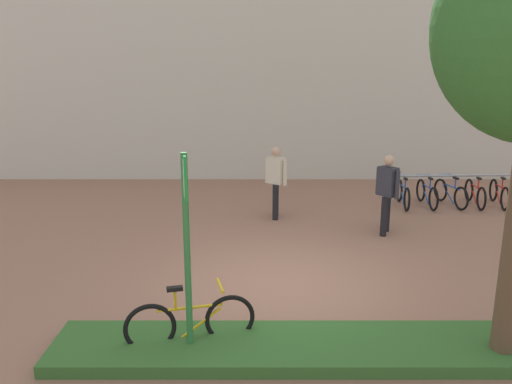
{
  "coord_description": "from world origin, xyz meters",
  "views": [
    {
      "loc": [
        -0.45,
        -7.65,
        3.5
      ],
      "look_at": [
        -0.44,
        1.21,
        1.29
      ],
      "focal_mm": 35.1,
      "sensor_mm": 36.0,
      "label": 1
    }
  ],
  "objects_px": {
    "bike_rack_cluster": "(451,193)",
    "person_shirt_white": "(275,178)",
    "parking_sign_post": "(186,227)",
    "bike_at_sign": "(190,322)",
    "bollard_steel": "(384,207)",
    "person_suited_navy": "(387,189)"
  },
  "relations": [
    {
      "from": "parking_sign_post",
      "to": "bollard_steel",
      "type": "height_order",
      "value": "parking_sign_post"
    },
    {
      "from": "bike_at_sign",
      "to": "bollard_steel",
      "type": "bearing_deg",
      "value": 53.6
    },
    {
      "from": "parking_sign_post",
      "to": "person_shirt_white",
      "type": "relative_size",
      "value": 1.49
    },
    {
      "from": "bike_rack_cluster",
      "to": "person_shirt_white",
      "type": "relative_size",
      "value": 1.86
    },
    {
      "from": "bike_rack_cluster",
      "to": "person_shirt_white",
      "type": "xyz_separation_m",
      "value": [
        -4.6,
        -1.09,
        0.64
      ]
    },
    {
      "from": "person_suited_navy",
      "to": "person_shirt_white",
      "type": "bearing_deg",
      "value": 153.21
    },
    {
      "from": "person_shirt_white",
      "to": "bollard_steel",
      "type": "bearing_deg",
      "value": -14.88
    },
    {
      "from": "bike_at_sign",
      "to": "person_suited_navy",
      "type": "relative_size",
      "value": 0.96
    },
    {
      "from": "parking_sign_post",
      "to": "bike_rack_cluster",
      "type": "height_order",
      "value": "parking_sign_post"
    },
    {
      "from": "parking_sign_post",
      "to": "bike_rack_cluster",
      "type": "distance_m",
      "value": 9.23
    },
    {
      "from": "parking_sign_post",
      "to": "person_shirt_white",
      "type": "bearing_deg",
      "value": 77.61
    },
    {
      "from": "parking_sign_post",
      "to": "bollard_steel",
      "type": "xyz_separation_m",
      "value": [
        3.73,
        5.23,
        -1.22
      ]
    },
    {
      "from": "bollard_steel",
      "to": "person_suited_navy",
      "type": "xyz_separation_m",
      "value": [
        -0.11,
        -0.53,
        0.53
      ]
    },
    {
      "from": "bollard_steel",
      "to": "person_shirt_white",
      "type": "distance_m",
      "value": 2.58
    },
    {
      "from": "bike_at_sign",
      "to": "bike_rack_cluster",
      "type": "relative_size",
      "value": 0.51
    },
    {
      "from": "parking_sign_post",
      "to": "person_suited_navy",
      "type": "relative_size",
      "value": 1.49
    },
    {
      "from": "bike_rack_cluster",
      "to": "bollard_steel",
      "type": "relative_size",
      "value": 3.56
    },
    {
      "from": "person_shirt_white",
      "to": "person_suited_navy",
      "type": "height_order",
      "value": "same"
    },
    {
      "from": "bike_rack_cluster",
      "to": "person_suited_navy",
      "type": "height_order",
      "value": "person_suited_navy"
    },
    {
      "from": "bike_rack_cluster",
      "to": "person_suited_navy",
      "type": "bearing_deg",
      "value": -135.2
    },
    {
      "from": "bike_at_sign",
      "to": "person_suited_navy",
      "type": "bearing_deg",
      "value": 51.43
    },
    {
      "from": "bike_at_sign",
      "to": "person_suited_navy",
      "type": "distance_m",
      "value": 5.85
    }
  ]
}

